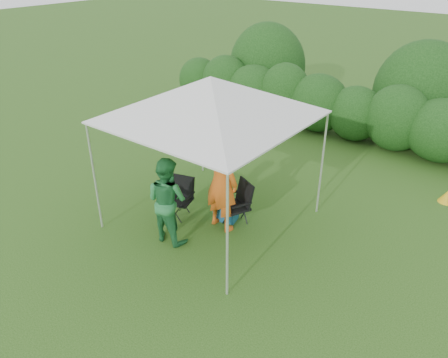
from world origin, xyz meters
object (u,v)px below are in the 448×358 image
Objects in this scene: chair_right at (239,201)px; man at (221,181)px; canopy at (211,98)px; woman at (167,200)px; chair_left at (181,194)px; cooler at (226,211)px.

chair_right is 0.61m from man.
canopy is 1.92× the size of woman.
chair_left is at bearing -157.15° from canopy.
canopy is 2.04m from chair_right.
man is 3.85× the size of cooler.
canopy reaches higher than woman.
chair_left is 1.58× the size of cooler.
woman is (-0.71, -1.18, 0.31)m from chair_right.
chair_left is at bearing -132.19° from chair_right.
chair_right is (0.49, 0.21, -1.97)m from canopy.
man is at bearing -86.71° from cooler.
chair_right is 1.08× the size of chair_left.
chair_left is 0.41× the size of man.
woman is 3.14× the size of cooler.
man reaches higher than chair_right.
chair_right is 1.70× the size of cooler.
cooler is at bearing 10.76° from chair_left.
chair_right is 0.54× the size of woman.
canopy is 1.93m from woman.
man is at bearing -16.67° from canopy.
chair_right is at bearing -4.73° from cooler.
chair_right is at bearing 23.15° from canopy.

